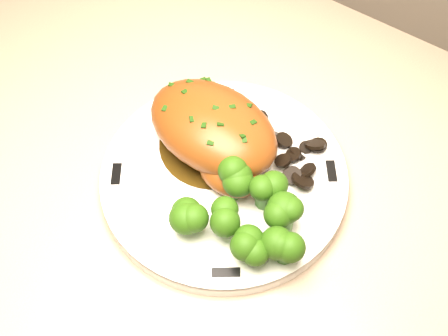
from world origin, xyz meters
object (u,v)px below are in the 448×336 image
Objects in this scene: plate at (224,178)px; chicken_breast at (215,132)px; broccoli_florets at (247,215)px; counter at (211,279)px.

plate is 0.05m from chicken_breast.
chicken_breast reaches higher than plate.
broccoli_florets is at bearing -34.96° from plate.
chicken_breast is at bearing 144.39° from broccoli_florets.
chicken_breast is (0.04, -0.03, 0.51)m from counter.
plate is 0.08m from broccoli_florets.
broccoli_florets is at bearing -35.51° from counter.
counter reaches higher than broccoli_florets.
chicken_breast is at bearing 143.06° from plate.
counter is 12.47× the size of chicken_breast.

